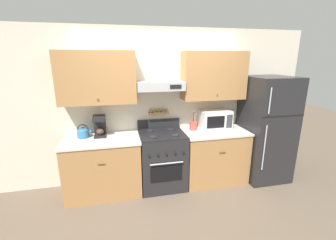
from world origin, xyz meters
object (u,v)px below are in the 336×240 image
Objects in this scene: coffee_maker at (100,126)px; utensil_crock at (193,125)px; refrigerator at (266,129)px; microwave at (215,119)px; tea_kettle at (83,133)px; stove_range at (162,160)px.

coffee_maker reaches higher than utensil_crock.
refrigerator is 1.28m from utensil_crock.
utensil_crock is at bearing -177.43° from microwave.
coffee_maker is 1.08× the size of utensil_crock.
coffee_maker is (-2.77, 0.22, 0.17)m from refrigerator.
tea_kettle is at bearing -179.53° from microwave.
coffee_maker is 1.51m from utensil_crock.
utensil_crock is (0.56, 0.13, 0.51)m from stove_range.
stove_range is 1.14m from coffee_maker.
stove_range is at bearing -6.04° from tea_kettle.
refrigerator is at bearing -2.04° from stove_range.
tea_kettle is at bearing 176.37° from refrigerator.
refrigerator reaches higher than stove_range.
tea_kettle is 0.26m from coffee_maker.
tea_kettle is 1.76m from utensil_crock.
refrigerator is at bearing -3.63° from tea_kettle.
refrigerator is 5.51× the size of coffee_maker.
utensil_crock is (-0.40, -0.02, -0.08)m from microwave.
refrigerator is 0.90m from microwave.
microwave reaches higher than stove_range.
utensil_crock is at bearing 0.00° from tea_kettle.
utensil_crock is at bearing 171.34° from refrigerator.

